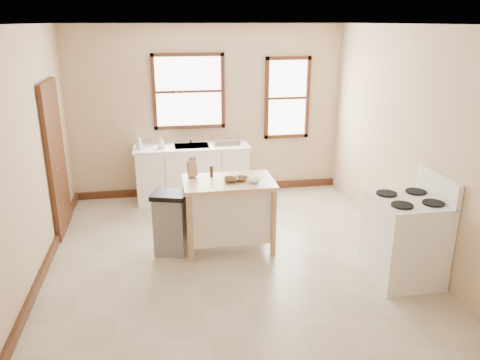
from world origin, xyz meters
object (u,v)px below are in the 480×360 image
bowl_b (241,179)px  soap_bottle_b (161,143)px  gas_stove (406,228)px  knife_block (192,169)px  soap_bottle_a (139,142)px  bowl_c (254,181)px  dish_rack (226,141)px  trash_bin (171,223)px  kitchen_island (229,215)px  bowl_a (230,180)px  pepper_grinder (211,171)px

bowl_b → soap_bottle_b: bearing=118.4°
gas_stove → knife_block: bearing=150.4°
soap_bottle_a → soap_bottle_b: soap_bottle_a is taller
bowl_c → dish_rack: bearing=91.9°
bowl_c → trash_bin: bearing=173.9°
bowl_b → bowl_c: size_ratio=1.19×
trash_bin → gas_stove: 2.82m
soap_bottle_b → knife_block: knife_block is taller
kitchen_island → gas_stove: gas_stove is taller
bowl_c → bowl_a: bearing=165.1°
kitchen_island → bowl_c: size_ratio=7.77×
bowl_c → gas_stove: (1.56, -0.96, -0.33)m
bowl_b → trash_bin: 1.06m
soap_bottle_b → bowl_b: size_ratio=1.01×
bowl_b → gas_stove: bearing=-31.8°
kitchen_island → knife_block: bearing=153.6°
pepper_grinder → gas_stove: bearing=-31.6°
bowl_b → bowl_c: 0.17m
bowl_b → gas_stove: 2.03m
bowl_a → pepper_grinder: bearing=132.7°
soap_bottle_a → dish_rack: size_ratio=0.52×
kitchen_island → trash_bin: (-0.75, -0.01, -0.06)m
dish_rack → kitchen_island: (-0.23, -1.83, -0.51)m
gas_stove → pepper_grinder: bearing=148.4°
soap_bottle_a → bowl_a: bearing=-49.8°
knife_block → bowl_c: (0.74, -0.35, -0.08)m
soap_bottle_b → bowl_a: (0.83, -1.82, -0.05)m
dish_rack → pepper_grinder: size_ratio=2.91×
gas_stove → bowl_a: bearing=150.7°
bowl_c → gas_stove: 1.86m
knife_block → pepper_grinder: 0.25m
bowl_b → bowl_c: bearing=-34.4°
soap_bottle_b → bowl_b: bearing=-79.1°
soap_bottle_b → bowl_c: soap_bottle_b is taller
dish_rack → trash_bin: dish_rack is taller
soap_bottle_a → trash_bin: 1.94m
kitchen_island → bowl_c: bearing=-22.3°
soap_bottle_a → bowl_a: (1.17, -1.83, -0.08)m
soap_bottle_a → pepper_grinder: size_ratio=1.53×
bowl_b → trash_bin: (-0.90, 0.01, -0.54)m
dish_rack → kitchen_island: size_ratio=0.38×
bowl_b → dish_rack: bearing=87.7°
knife_block → trash_bin: size_ratio=0.24×
soap_bottle_b → gas_stove: size_ratio=0.14×
trash_bin → knife_block: bearing=53.4°
soap_bottle_b → dish_rack: (1.05, 0.06, -0.03)m
kitchen_island → bowl_a: bearing=-72.5°
trash_bin → gas_stove: bearing=-6.4°
kitchen_island → pepper_grinder: (-0.20, 0.18, 0.54)m
soap_bottle_a → bowl_b: 2.23m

